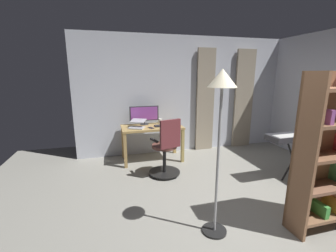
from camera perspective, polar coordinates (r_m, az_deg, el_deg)
ground_plane at (r=3.14m, az=23.38°, el=-22.49°), size 7.64×7.64×0.00m
back_room_partition at (r=5.19m, az=4.28°, el=7.75°), size 4.81×0.10×2.58m
curtain_left_panel at (r=5.76m, az=18.57°, el=6.38°), size 0.47×0.06×2.32m
curtain_right_panel at (r=5.27m, az=9.39°, el=6.31°), size 0.42×0.06×2.32m
desk at (r=4.63m, az=-4.10°, el=-1.32°), size 1.23×0.64×0.73m
office_chair at (r=3.93m, az=-0.45°, el=-6.02°), size 0.56×0.56×1.04m
computer_monitor at (r=4.74m, az=-6.05°, el=3.00°), size 0.61×0.18×0.39m
computer_keyboard at (r=4.60m, az=-0.81°, el=0.12°), size 0.42×0.14×0.02m
laptop at (r=4.48m, az=-7.80°, el=0.22°), size 0.41×0.43×0.15m
computer_mouse at (r=4.92m, az=-0.36°, el=1.06°), size 0.06×0.10×0.04m
cell_phone_by_monitor at (r=4.44m, az=-4.32°, el=-0.48°), size 0.11×0.16×0.01m
mug_tea at (r=4.85m, az=-2.13°, el=1.30°), size 0.13×0.08×0.10m
bookshelf at (r=3.12m, az=35.80°, el=-5.67°), size 0.86×0.30×1.82m
piano_keyboard at (r=4.28m, az=29.76°, el=-2.56°), size 1.02×0.34×0.82m
floor_lamp at (r=2.33m, az=13.30°, el=5.87°), size 0.30×0.30×1.82m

